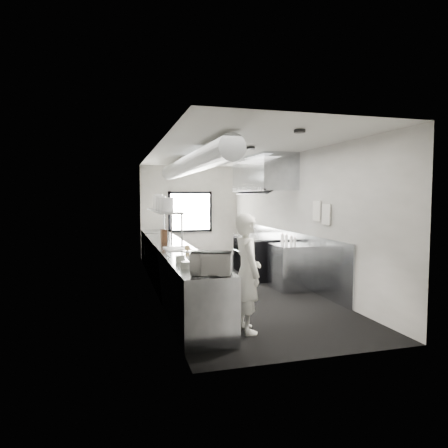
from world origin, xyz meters
TOP-DOWN VIEW (x-y plane):
  - floor at (0.00, 0.00)m, footprint 3.00×8.00m
  - ceiling at (0.00, 0.00)m, footprint 3.00×8.00m
  - wall_back at (0.00, 4.00)m, footprint 3.00×0.02m
  - wall_front at (0.00, -4.00)m, footprint 3.00×0.02m
  - wall_left at (-1.50, 0.00)m, footprint 0.02×8.00m
  - wall_right at (1.50, 0.00)m, footprint 0.02×8.00m
  - wall_cladding at (1.48, 0.30)m, footprint 0.03×5.50m
  - hvac_duct at (-0.70, 0.40)m, footprint 0.40×6.40m
  - service_window at (0.00, 3.96)m, footprint 1.36×0.05m
  - exhaust_hood at (1.10, 0.70)m, footprint 0.81×2.20m
  - prep_counter at (-1.15, -0.50)m, footprint 0.70×6.00m
  - pass_shelf at (-1.19, 1.00)m, footprint 0.45×3.00m
  - range at (1.04, 0.70)m, footprint 0.88×1.60m
  - bottle_station at (1.15, -0.70)m, footprint 0.65×0.80m
  - far_work_table at (-1.15, 3.20)m, footprint 0.70×1.20m
  - notice_sheet_a at (1.47, -1.20)m, footprint 0.02×0.28m
  - notice_sheet_b at (1.47, -1.55)m, footprint 0.02×0.28m
  - line_cook at (-0.51, -2.89)m, footprint 0.39×0.60m
  - microwave at (-1.10, -3.22)m, footprint 0.56×0.50m
  - deli_tub_a at (-1.35, -2.74)m, footprint 0.13×0.13m
  - deli_tub_b at (-1.33, -2.19)m, footprint 0.17×0.17m
  - newspaper at (-1.01, -1.96)m, footprint 0.33×0.41m
  - small_plate at (-1.02, -1.12)m, footprint 0.22×0.22m
  - pastry at (-1.02, -1.12)m, footprint 0.10×0.10m
  - cutting_board at (-1.15, -0.78)m, footprint 0.48×0.61m
  - knife_block at (-1.24, 0.52)m, footprint 0.12×0.25m
  - plate_stack_a at (-1.19, 0.23)m, footprint 0.32×0.32m
  - plate_stack_b at (-1.22, 0.68)m, footprint 0.25×0.25m
  - plate_stack_c at (-1.21, 1.27)m, footprint 0.30×0.30m
  - plate_stack_d at (-1.23, 1.73)m, footprint 0.30×0.30m
  - squeeze_bottle_a at (1.13, -0.97)m, footprint 0.07×0.07m
  - squeeze_bottle_b at (1.11, -0.85)m, footprint 0.06×0.06m
  - squeeze_bottle_c at (1.07, -0.71)m, footprint 0.08×0.08m
  - squeeze_bottle_d at (1.07, -0.52)m, footprint 0.08×0.08m
  - squeeze_bottle_e at (1.12, -0.39)m, footprint 0.08×0.08m

SIDE VIEW (x-z plane):
  - floor at x=0.00m, z-range -0.01..0.01m
  - prep_counter at x=-1.15m, z-range 0.00..0.90m
  - bottle_station at x=1.15m, z-range 0.00..0.90m
  - far_work_table at x=-1.15m, z-range 0.00..0.90m
  - range at x=1.04m, z-range 0.00..0.94m
  - wall_cladding at x=1.48m, z-range 0.00..1.10m
  - line_cook at x=-0.51m, z-range 0.00..1.64m
  - newspaper at x=-1.01m, z-range 0.90..0.91m
  - small_plate at x=-1.02m, z-range 0.90..0.91m
  - cutting_board at x=-1.15m, z-range 0.90..0.92m
  - deli_tub_a at x=-1.35m, z-range 0.90..0.99m
  - deli_tub_b at x=-1.33m, z-range 0.90..1.00m
  - pastry at x=-1.02m, z-range 0.91..1.01m
  - squeeze_bottle_a at x=1.13m, z-range 0.90..1.06m
  - squeeze_bottle_e at x=1.12m, z-range 0.90..1.08m
  - squeeze_bottle_b at x=1.11m, z-range 0.90..1.08m
  - squeeze_bottle_d at x=1.07m, z-range 0.90..1.09m
  - squeeze_bottle_c at x=1.07m, z-range 0.90..1.09m
  - knife_block at x=-1.24m, z-range 0.90..1.16m
  - microwave at x=-1.10m, z-range 0.90..1.18m
  - service_window at x=0.00m, z-range 0.77..2.02m
  - wall_back at x=0.00m, z-range 0.00..2.80m
  - wall_front at x=0.00m, z-range 0.00..2.80m
  - wall_left at x=-1.50m, z-range 0.00..2.80m
  - wall_right at x=1.50m, z-range 0.00..2.80m
  - pass_shelf at x=-1.19m, z-range 1.20..1.88m
  - notice_sheet_b at x=1.47m, z-range 1.36..1.74m
  - notice_sheet_a at x=1.47m, z-range 1.41..1.79m
  - plate_stack_b at x=-1.22m, z-range 1.57..1.85m
  - plate_stack_a at x=-1.19m, z-range 1.57..1.85m
  - plate_stack_c at x=-1.21m, z-range 1.57..1.89m
  - plate_stack_d at x=-1.23m, z-range 1.57..1.93m
  - exhaust_hood at x=1.10m, z-range 1.95..2.83m
  - hvac_duct at x=-0.70m, z-range 2.35..2.75m
  - ceiling at x=0.00m, z-range 2.79..2.80m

